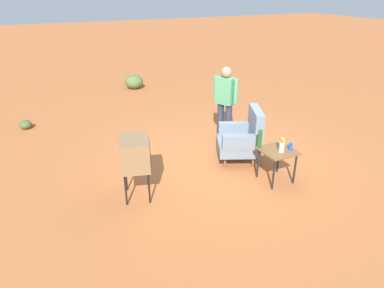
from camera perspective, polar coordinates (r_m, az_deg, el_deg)
name	(u,v)px	position (r m, az deg, el deg)	size (l,w,h in m)	color
ground_plane	(226,157)	(6.96, 5.73, -2.12)	(60.00, 60.00, 0.00)	#AD6033
armchair	(243,137)	(6.64, 8.52, 1.10)	(1.01, 1.02, 1.06)	brown
side_table	(277,154)	(6.07, 14.00, -1.69)	(0.56, 0.56, 0.59)	black
tv_on_stand	(135,153)	(5.37, -9.41, -1.54)	(0.70, 0.59, 1.03)	black
person_standing	(225,100)	(7.34, 5.53, 7.27)	(0.51, 0.37, 1.64)	#2D3347
bottle_wine_green	(260,139)	(6.00, 11.20, 0.87)	(0.07, 0.07, 0.32)	#1E5623
soda_can_blue	(291,146)	(6.07, 16.04, -0.40)	(0.07, 0.07, 0.12)	blue
flower_vase	(282,144)	(5.92, 14.73, 0.03)	(0.14, 0.10, 0.27)	silver
shrub_near	(134,82)	(11.74, -9.62, 10.16)	(0.60, 0.60, 0.46)	#516B38
shrub_mid	(25,124)	(9.16, -25.92, 2.93)	(0.28, 0.28, 0.22)	#475B33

